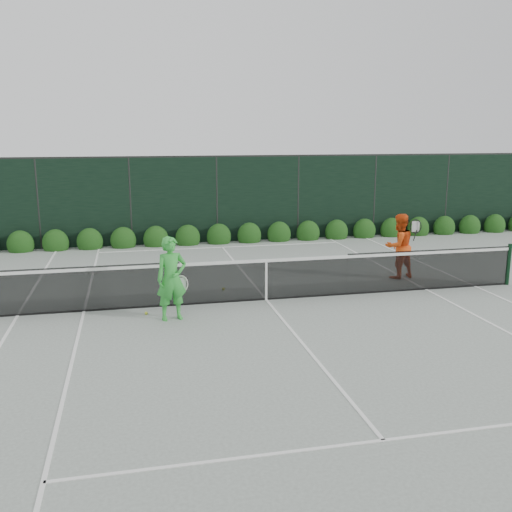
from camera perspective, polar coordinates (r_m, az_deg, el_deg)
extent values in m
plane|color=gray|center=(13.41, 1.02, -4.41)|extent=(80.00, 80.00, 0.00)
cylinder|color=black|center=(15.99, 23.93, -0.76)|extent=(0.10, 0.10, 1.07)
cube|color=black|center=(12.98, -17.34, -3.22)|extent=(4.40, 0.01, 1.02)
cube|color=black|center=(13.28, 1.03, -2.43)|extent=(4.00, 0.01, 0.96)
cube|color=black|center=(14.81, 17.04, -1.32)|extent=(4.40, 0.01, 1.02)
cube|color=white|center=(13.17, 1.04, -0.47)|extent=(12.80, 0.03, 0.07)
cube|color=black|center=(13.41, 1.02, -4.33)|extent=(12.80, 0.02, 0.04)
cube|color=white|center=(13.29, 1.03, -2.52)|extent=(0.05, 0.03, 0.91)
imported|color=green|center=(11.95, -8.44, -2.24)|extent=(0.72, 0.55, 1.76)
torus|color=beige|center=(12.10, -7.51, -2.80)|extent=(0.30, 0.06, 0.30)
cylinder|color=black|center=(12.17, -7.48, -3.89)|extent=(0.10, 0.03, 0.30)
imported|color=#E34A13|center=(15.69, 14.09, 0.96)|extent=(0.97, 0.83, 1.74)
torus|color=black|center=(15.58, 15.68, 2.87)|extent=(0.29, 0.13, 0.30)
cylinder|color=black|center=(15.62, 15.63, 2.00)|extent=(0.10, 0.03, 0.30)
cube|color=white|center=(13.30, -22.74, -5.52)|extent=(0.06, 23.77, 0.01)
cube|color=white|center=(15.59, 21.05, -2.84)|extent=(0.06, 23.77, 0.01)
cube|color=white|center=(13.11, -16.83, -5.32)|extent=(0.06, 23.77, 0.01)
cube|color=white|center=(14.89, 16.64, -3.22)|extent=(0.06, 23.77, 0.01)
cube|color=white|center=(24.86, -5.41, 3.32)|extent=(11.03, 0.06, 0.01)
cube|color=white|center=(19.51, -3.38, 0.89)|extent=(8.23, 0.06, 0.01)
cube|color=white|center=(7.81, 12.63, -17.55)|extent=(8.23, 0.06, 0.01)
cube|color=white|center=(13.41, 1.02, -4.39)|extent=(0.06, 12.80, 0.01)
cube|color=black|center=(20.35, -3.94, 5.61)|extent=(32.00, 0.06, 3.00)
cube|color=#262826|center=(20.23, -4.00, 9.92)|extent=(32.00, 0.06, 0.06)
cylinder|color=#262826|center=(20.34, -20.95, 4.83)|extent=(0.08, 0.08, 3.00)
cylinder|color=#262826|center=(20.12, -12.44, 5.28)|extent=(0.08, 0.08, 3.00)
cylinder|color=#262826|center=(20.35, -3.94, 5.61)|extent=(0.08, 0.08, 3.00)
cylinder|color=#262826|center=(21.01, 4.22, 5.82)|extent=(0.08, 0.08, 3.00)
cylinder|color=#262826|center=(22.05, 11.75, 5.90)|extent=(0.08, 0.08, 3.00)
cylinder|color=#262826|center=(23.44, 18.49, 5.89)|extent=(0.08, 0.08, 3.00)
ellipsoid|color=#113C10|center=(20.28, -22.49, 1.07)|extent=(0.86, 0.65, 0.94)
ellipsoid|color=#113C10|center=(20.12, -19.40, 1.22)|extent=(0.86, 0.65, 0.94)
ellipsoid|color=#113C10|center=(20.01, -16.28, 1.37)|extent=(0.86, 0.65, 0.94)
ellipsoid|color=#113C10|center=(19.97, -13.13, 1.52)|extent=(0.86, 0.65, 0.94)
ellipsoid|color=#113C10|center=(19.98, -9.98, 1.67)|extent=(0.86, 0.65, 0.94)
ellipsoid|color=#113C10|center=(20.06, -6.84, 1.80)|extent=(0.86, 0.65, 0.94)
ellipsoid|color=#113C10|center=(20.19, -3.73, 1.94)|extent=(0.86, 0.65, 0.94)
ellipsoid|color=#113C10|center=(20.39, -0.68, 2.06)|extent=(0.86, 0.65, 0.94)
ellipsoid|color=#113C10|center=(20.64, 2.32, 2.18)|extent=(0.86, 0.65, 0.94)
ellipsoid|color=#113C10|center=(20.94, 5.23, 2.28)|extent=(0.86, 0.65, 0.94)
ellipsoid|color=#113C10|center=(21.30, 8.05, 2.38)|extent=(0.86, 0.65, 0.94)
ellipsoid|color=#113C10|center=(21.71, 10.78, 2.47)|extent=(0.86, 0.65, 0.94)
ellipsoid|color=#113C10|center=(22.16, 13.39, 2.55)|extent=(0.86, 0.65, 0.94)
ellipsoid|color=#113C10|center=(22.66, 15.90, 2.62)|extent=(0.86, 0.65, 0.94)
ellipsoid|color=#113C10|center=(23.20, 18.30, 2.69)|extent=(0.86, 0.65, 0.94)
ellipsoid|color=#113C10|center=(23.78, 20.58, 2.75)|extent=(0.86, 0.65, 0.94)
ellipsoid|color=#113C10|center=(24.40, 22.75, 2.80)|extent=(0.86, 0.65, 0.94)
sphere|color=yellow|center=(13.86, -7.57, -3.82)|extent=(0.07, 0.07, 0.07)
sphere|color=yellow|center=(14.22, -3.27, -3.32)|extent=(0.07, 0.07, 0.07)
sphere|color=yellow|center=(12.57, -10.92, -5.63)|extent=(0.07, 0.07, 0.07)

